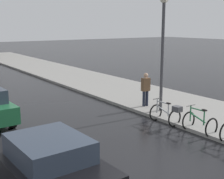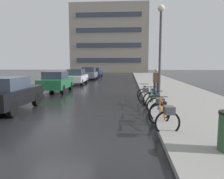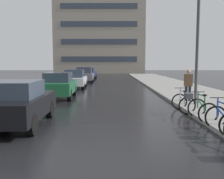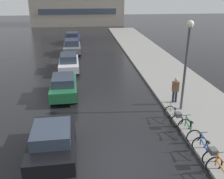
{
  "view_description": "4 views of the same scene",
  "coord_description": "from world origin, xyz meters",
  "px_view_note": "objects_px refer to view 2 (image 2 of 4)",
  "views": [
    {
      "loc": [
        -5.44,
        -5.48,
        4.09
      ],
      "look_at": [
        1.61,
        4.6,
        1.51
      ],
      "focal_mm": 50.0,
      "sensor_mm": 36.0,
      "label": 1
    },
    {
      "loc": [
        2.72,
        -8.07,
        2.08
      ],
      "look_at": [
        1.91,
        2.36,
        0.85
      ],
      "focal_mm": 35.0,
      "sensor_mm": 36.0,
      "label": 2
    },
    {
      "loc": [
        0.49,
        -7.07,
        2.07
      ],
      "look_at": [
        0.49,
        3.07,
        1.01
      ],
      "focal_mm": 40.0,
      "sensor_mm": 36.0,
      "label": 3
    },
    {
      "loc": [
        -1.21,
        -8.32,
        6.84
      ],
      "look_at": [
        0.23,
        4.3,
        1.78
      ],
      "focal_mm": 40.0,
      "sensor_mm": 36.0,
      "label": 4
    }
  ],
  "objects_px": {
    "bicycle_second": "(158,106)",
    "car_navy": "(95,72)",
    "car_green": "(56,81)",
    "streetlamp": "(160,39)",
    "bicycle_nearest": "(164,116)",
    "car_grey": "(89,73)",
    "bicycle_farthest": "(145,94)",
    "car_white": "(77,77)",
    "bicycle_third": "(152,101)",
    "car_black": "(6,94)",
    "pedestrian": "(156,81)"
  },
  "relations": [
    {
      "from": "car_black",
      "to": "bicycle_third",
      "type": "bearing_deg",
      "value": 6.9
    },
    {
      "from": "bicycle_second",
      "to": "car_navy",
      "type": "relative_size",
      "value": 0.33
    },
    {
      "from": "car_green",
      "to": "bicycle_second",
      "type": "bearing_deg",
      "value": -49.7
    },
    {
      "from": "car_black",
      "to": "car_white",
      "type": "height_order",
      "value": "car_white"
    },
    {
      "from": "car_grey",
      "to": "streetlamp",
      "type": "height_order",
      "value": "streetlamp"
    },
    {
      "from": "bicycle_third",
      "to": "streetlamp",
      "type": "relative_size",
      "value": 0.21
    },
    {
      "from": "car_green",
      "to": "car_grey",
      "type": "height_order",
      "value": "car_grey"
    },
    {
      "from": "bicycle_nearest",
      "to": "bicycle_farthest",
      "type": "relative_size",
      "value": 1.03
    },
    {
      "from": "bicycle_nearest",
      "to": "car_navy",
      "type": "xyz_separation_m",
      "value": [
        -6.5,
        28.03,
        0.26
      ]
    },
    {
      "from": "bicycle_farthest",
      "to": "car_grey",
      "type": "height_order",
      "value": "car_grey"
    },
    {
      "from": "bicycle_second",
      "to": "car_navy",
      "type": "distance_m",
      "value": 27.31
    },
    {
      "from": "bicycle_nearest",
      "to": "bicycle_farthest",
      "type": "bearing_deg",
      "value": 93.15
    },
    {
      "from": "bicycle_second",
      "to": "car_white",
      "type": "xyz_separation_m",
      "value": [
        -6.44,
        13.73,
        0.29
      ]
    },
    {
      "from": "bicycle_farthest",
      "to": "car_white",
      "type": "height_order",
      "value": "car_white"
    },
    {
      "from": "car_white",
      "to": "car_navy",
      "type": "bearing_deg",
      "value": 90.31
    },
    {
      "from": "car_black",
      "to": "bicycle_nearest",
      "type": "bearing_deg",
      "value": -20.98
    },
    {
      "from": "car_grey",
      "to": "car_black",
      "type": "bearing_deg",
      "value": -90.53
    },
    {
      "from": "bicycle_second",
      "to": "car_navy",
      "type": "xyz_separation_m",
      "value": [
        -6.51,
        26.52,
        0.27
      ]
    },
    {
      "from": "bicycle_nearest",
      "to": "car_green",
      "type": "distance_m",
      "value": 11.25
    },
    {
      "from": "bicycle_farthest",
      "to": "car_navy",
      "type": "xyz_separation_m",
      "value": [
        -6.24,
        23.27,
        0.27
      ]
    },
    {
      "from": "bicycle_third",
      "to": "car_green",
      "type": "distance_m",
      "value": 8.75
    },
    {
      "from": "bicycle_second",
      "to": "car_green",
      "type": "height_order",
      "value": "car_green"
    },
    {
      "from": "bicycle_farthest",
      "to": "pedestrian",
      "type": "xyz_separation_m",
      "value": [
        0.88,
        2.41,
        0.52
      ]
    },
    {
      "from": "bicycle_farthest",
      "to": "car_navy",
      "type": "bearing_deg",
      "value": 105.0
    },
    {
      "from": "car_navy",
      "to": "streetlamp",
      "type": "bearing_deg",
      "value": -71.85
    },
    {
      "from": "bicycle_second",
      "to": "car_black",
      "type": "xyz_separation_m",
      "value": [
        -6.55,
        0.99,
        0.28
      ]
    },
    {
      "from": "streetlamp",
      "to": "car_grey",
      "type": "bearing_deg",
      "value": 114.12
    },
    {
      "from": "bicycle_farthest",
      "to": "car_black",
      "type": "bearing_deg",
      "value": -160.25
    },
    {
      "from": "car_green",
      "to": "streetlamp",
      "type": "bearing_deg",
      "value": -22.94
    },
    {
      "from": "bicycle_second",
      "to": "streetlamp",
      "type": "bearing_deg",
      "value": 81.82
    },
    {
      "from": "bicycle_second",
      "to": "pedestrian",
      "type": "distance_m",
      "value": 5.71
    },
    {
      "from": "car_navy",
      "to": "car_white",
      "type": "bearing_deg",
      "value": -89.69
    },
    {
      "from": "bicycle_second",
      "to": "bicycle_farthest",
      "type": "bearing_deg",
      "value": 94.77
    },
    {
      "from": "bicycle_second",
      "to": "bicycle_third",
      "type": "height_order",
      "value": "bicycle_second"
    },
    {
      "from": "pedestrian",
      "to": "bicycle_farthest",
      "type": "bearing_deg",
      "value": -110.11
    },
    {
      "from": "bicycle_nearest",
      "to": "bicycle_second",
      "type": "relative_size",
      "value": 1.09
    },
    {
      "from": "bicycle_nearest",
      "to": "car_white",
      "type": "bearing_deg",
      "value": 112.86
    },
    {
      "from": "car_grey",
      "to": "bicycle_farthest",
      "type": "bearing_deg",
      "value": -70.37
    },
    {
      "from": "car_navy",
      "to": "streetlamp",
      "type": "relative_size",
      "value": 0.75
    },
    {
      "from": "bicycle_third",
      "to": "car_white",
      "type": "height_order",
      "value": "car_white"
    },
    {
      "from": "bicycle_farthest",
      "to": "pedestrian",
      "type": "distance_m",
      "value": 2.62
    },
    {
      "from": "bicycle_second",
      "to": "car_green",
      "type": "distance_m",
      "value": 10.06
    },
    {
      "from": "car_white",
      "to": "car_grey",
      "type": "xyz_separation_m",
      "value": [
        0.07,
        6.61,
        0.04
      ]
    },
    {
      "from": "car_green",
      "to": "car_navy",
      "type": "height_order",
      "value": "car_green"
    },
    {
      "from": "bicycle_nearest",
      "to": "car_grey",
      "type": "xyz_separation_m",
      "value": [
        -6.36,
        21.85,
        0.33
      ]
    },
    {
      "from": "bicycle_farthest",
      "to": "bicycle_second",
      "type": "bearing_deg",
      "value": -85.23
    },
    {
      "from": "bicycle_farthest",
      "to": "car_white",
      "type": "relative_size",
      "value": 0.32
    },
    {
      "from": "bicycle_second",
      "to": "car_white",
      "type": "distance_m",
      "value": 15.17
    },
    {
      "from": "car_white",
      "to": "pedestrian",
      "type": "bearing_deg",
      "value": -48.9
    },
    {
      "from": "bicycle_third",
      "to": "car_navy",
      "type": "xyz_separation_m",
      "value": [
        -6.47,
        24.74,
        0.35
      ]
    }
  ]
}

